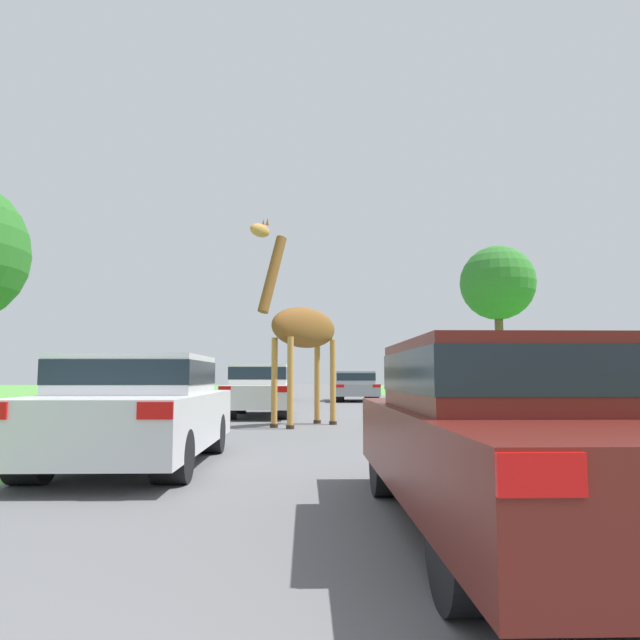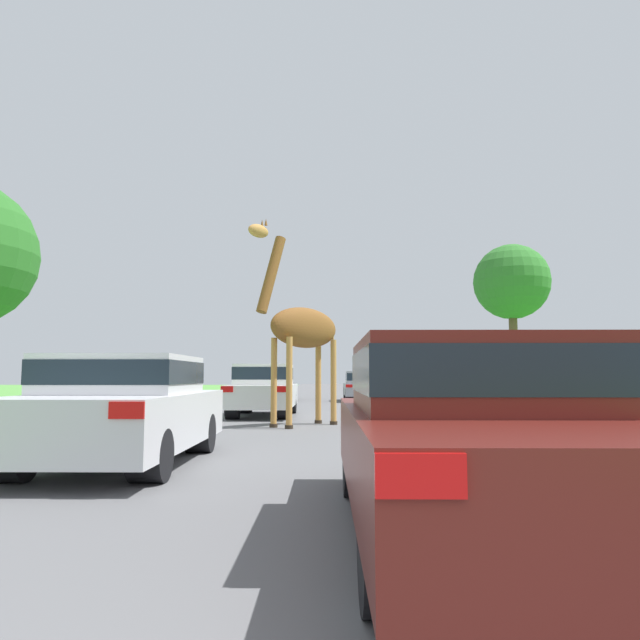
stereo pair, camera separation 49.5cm
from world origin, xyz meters
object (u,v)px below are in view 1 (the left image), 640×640
at_px(car_lead_maroon, 509,429).
at_px(car_queue_right, 355,385).
at_px(car_far_ahead, 264,387).
at_px(tree_right_cluster, 498,284).
at_px(giraffe_near_road, 301,328).
at_px(car_verge_right, 260,389).
at_px(car_queue_left, 137,407).

xyz_separation_m(car_lead_maroon, car_queue_right, (0.81, 22.98, -0.02)).
bearing_deg(car_far_ahead, tree_right_cluster, 15.37).
xyz_separation_m(car_lead_maroon, tree_right_cluster, (9.58, 28.01, 5.74)).
relative_size(giraffe_near_road, tree_right_cluster, 0.54).
relative_size(giraffe_near_road, car_far_ahead, 1.14).
height_order(car_far_ahead, car_verge_right, car_verge_right).
distance_m(car_lead_maroon, tree_right_cluster, 30.16).
xyz_separation_m(car_queue_right, tree_right_cluster, (8.77, 5.03, 5.76)).
bearing_deg(car_verge_right, giraffe_near_road, -70.10).
bearing_deg(car_queue_left, car_queue_right, 76.92).
relative_size(giraffe_near_road, car_lead_maroon, 1.02).
xyz_separation_m(car_lead_maroon, car_queue_left, (-3.76, 3.32, -0.01)).
xyz_separation_m(car_queue_right, car_verge_right, (-3.70, -10.29, 0.06)).
bearing_deg(car_lead_maroon, car_far_ahead, 98.41).
bearing_deg(car_queue_right, car_queue_left, -103.08).
bearing_deg(car_verge_right, car_far_ahead, 93.48).
xyz_separation_m(giraffe_near_road, car_lead_maroon, (1.64, -9.22, -1.54)).
distance_m(car_queue_left, car_verge_right, 9.41).
relative_size(giraffe_near_road, car_queue_left, 1.13).
relative_size(car_lead_maroon, car_far_ahead, 1.11).
bearing_deg(car_queue_right, car_far_ahead, 162.37).
height_order(car_lead_maroon, car_verge_right, car_verge_right).
relative_size(car_lead_maroon, car_queue_left, 1.10).
height_order(car_far_ahead, tree_right_cluster, tree_right_cluster).
bearing_deg(car_far_ahead, giraffe_near_road, -82.60).
relative_size(car_lead_maroon, tree_right_cluster, 0.53).
bearing_deg(tree_right_cluster, car_queue_right, -150.18).
height_order(car_lead_maroon, car_queue_right, car_lead_maroon).
bearing_deg(car_verge_right, car_queue_right, 70.21).
height_order(car_queue_right, car_verge_right, car_verge_right).
bearing_deg(car_queue_left, car_verge_right, 84.73).
xyz_separation_m(giraffe_near_road, car_queue_left, (-2.12, -5.89, -1.55)).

